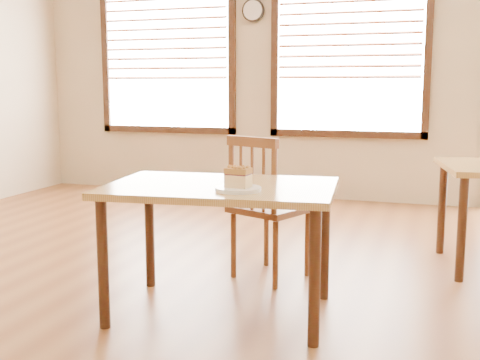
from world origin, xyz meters
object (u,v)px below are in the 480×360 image
Objects in this scene: cafe_chair_main at (267,206)px; cake_slice at (238,176)px; wall_clock at (253,10)px; cafe_table_main at (221,201)px; plate at (238,189)px.

cafe_chair_main reaches higher than cake_slice.
wall_clock is 1.82× the size of cake_slice.
plate reaches higher than cafe_table_main.
wall_clock reaches higher than cafe_chair_main.
cafe_table_main is at bearing 139.77° from cake_slice.
cake_slice reaches higher than plate.
wall_clock is 1.06× the size of plate.
cafe_chair_main is 4.03× the size of plate.
wall_clock is 3.54m from cafe_chair_main.
wall_clock is 4.18m from cake_slice.
wall_clock is at bearing 111.68° from cake_slice.
cake_slice is at bearing 117.98° from cafe_chair_main.
plate is (1.08, -3.82, -1.39)m from wall_clock.
wall_clock is 0.19× the size of cafe_table_main.
cafe_table_main is at bearing 106.20° from cafe_chair_main.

